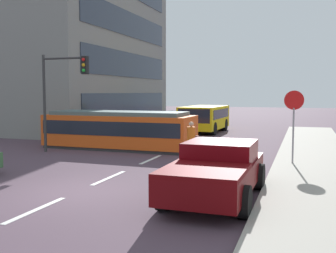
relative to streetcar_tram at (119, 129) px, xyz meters
name	(u,v)px	position (x,y,z in m)	size (l,w,h in m)	color
ground_plane	(178,148)	(2.86, 1.25, -1.01)	(120.00, 120.00, 0.00)	#4F3C48
sidewalk_curb_right	(316,167)	(9.66, -2.75, -0.94)	(3.20, 36.00, 0.14)	#A29C8F
lane_stripe_0	(36,210)	(2.86, -10.75, -1.01)	(0.16, 2.40, 0.01)	silver
lane_stripe_1	(109,178)	(2.86, -6.75, -1.01)	(0.16, 2.40, 0.01)	silver
lane_stripe_2	(151,160)	(2.86, -2.75, -1.01)	(0.16, 2.40, 0.01)	silver
lane_stripe_3	(200,138)	(2.86, 6.00, -1.01)	(0.16, 2.40, 0.01)	silver
lane_stripe_4	(219,130)	(2.86, 12.00, -1.01)	(0.16, 2.40, 0.01)	silver
corner_building	(48,33)	(-11.71, 10.72, 6.99)	(15.23, 17.76, 16.00)	gray
streetcar_tram	(119,129)	(0.00, 0.00, 0.00)	(7.96, 2.67, 1.96)	#DF5118
city_bus	(204,117)	(2.23, 9.84, 0.09)	(2.69, 5.59, 1.92)	yellow
pedestrian_crossing	(191,138)	(4.56, -2.25, -0.07)	(0.51, 0.36, 1.67)	#2E2E53
pickup_truck_parked	(217,170)	(6.93, -8.24, -0.21)	(2.32, 5.02, 1.55)	#570609
parked_sedan_mid	(108,129)	(-2.64, 3.96, -0.39)	(2.01, 4.14, 1.19)	#AA0C23
parked_sedan_far	(154,122)	(-2.14, 10.83, -0.39)	(1.99, 4.12, 1.19)	#0C4099
parked_sedan_furthest	(175,117)	(-2.32, 16.82, -0.39)	(2.05, 4.41, 1.19)	#365C2D
stop_sign	(294,111)	(8.80, -2.43, 1.18)	(0.76, 0.07, 2.88)	gray
traffic_light_mast	(61,84)	(-1.94, -2.25, 2.33)	(2.51, 0.33, 4.77)	#333333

